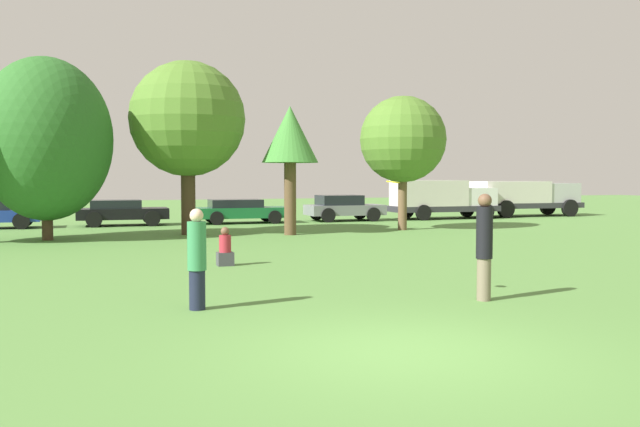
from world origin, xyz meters
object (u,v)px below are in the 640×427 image
(parked_car_black, at_px, (121,211))
(delivery_truck_silver, at_px, (524,196))
(frisbee, at_px, (393,182))
(tree_3, at_px, (290,138))
(bystander_sitting, at_px, (225,250))
(delivery_truck_white, at_px, (441,197))
(person_catcher, at_px, (484,245))
(tree_1, at_px, (46,139))
(tree_4, at_px, (403,140))
(parked_car_green, at_px, (241,210))
(parked_car_grey, at_px, (343,207))
(tree_2, at_px, (187,120))
(person_thrower, at_px, (197,258))

(parked_car_black, distance_m, delivery_truck_silver, 22.18)
(delivery_truck_silver, bearing_deg, frisbee, -129.03)
(tree_3, bearing_deg, bystander_sitting, -117.25)
(bystander_sitting, xyz_separation_m, delivery_truck_white, (14.91, 15.37, 0.74))
(person_catcher, distance_m, tree_1, 17.61)
(tree_4, bearing_deg, parked_car_green, 130.47)
(tree_4, xyz_separation_m, parked_car_black, (-11.09, 6.69, -3.16))
(frisbee, distance_m, parked_car_black, 21.88)
(parked_car_green, distance_m, parked_car_grey, 5.34)
(frisbee, height_order, bystander_sitting, frisbee)
(tree_2, distance_m, delivery_truck_white, 15.76)
(bystander_sitting, distance_m, parked_car_green, 16.00)
(tree_3, xyz_separation_m, parked_car_black, (-5.89, 7.42, -3.11))
(person_catcher, xyz_separation_m, delivery_truck_white, (11.48, 21.80, 0.13))
(person_thrower, xyz_separation_m, tree_3, (5.90, 13.84, 2.89))
(person_catcher, bearing_deg, tree_4, -101.34)
(tree_3, relative_size, tree_4, 0.88)
(tree_4, relative_size, delivery_truck_white, 0.94)
(parked_car_black, relative_size, delivery_truck_white, 0.69)
(person_catcher, height_order, parked_car_black, person_catcher)
(tree_2, bearing_deg, delivery_truck_silver, 16.87)
(tree_1, bearing_deg, parked_car_green, 37.12)
(person_catcher, distance_m, parked_car_grey, 22.68)
(parked_car_green, height_order, delivery_truck_white, delivery_truck_white)
(person_catcher, relative_size, parked_car_black, 0.47)
(tree_3, height_order, parked_car_grey, tree_3)
(frisbee, relative_size, delivery_truck_white, 0.04)
(person_thrower, distance_m, delivery_truck_silver, 30.79)
(parked_car_grey, bearing_deg, tree_3, -123.27)
(frisbee, height_order, parked_car_grey, frisbee)
(bystander_sitting, distance_m, tree_3, 9.93)
(parked_car_black, bearing_deg, tree_2, -68.18)
(tree_3, height_order, parked_car_black, tree_3)
(tree_4, height_order, delivery_truck_white, tree_4)
(tree_1, distance_m, tree_4, 14.01)
(tree_4, xyz_separation_m, parked_car_green, (-5.51, 6.46, -3.19))
(tree_1, bearing_deg, tree_2, 7.57)
(person_catcher, relative_size, parked_car_grey, 0.49)
(person_catcher, bearing_deg, person_thrower, 0.00)
(frisbee, xyz_separation_m, delivery_truck_silver, (18.67, 21.62, -0.98))
(parked_car_green, bearing_deg, bystander_sitting, -102.58)
(tree_1, xyz_separation_m, tree_4, (14.01, -0.03, 0.24))
(tree_1, bearing_deg, parked_car_black, 66.36)
(person_catcher, bearing_deg, delivery_truck_silver, -117.60)
(delivery_truck_white, height_order, delivery_truck_silver, delivery_truck_white)
(person_thrower, relative_size, bystander_sitting, 1.74)
(frisbee, distance_m, parked_car_green, 21.47)
(tree_3, distance_m, parked_car_grey, 9.28)
(tree_2, bearing_deg, tree_4, -4.53)
(person_catcher, relative_size, frisbee, 8.00)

